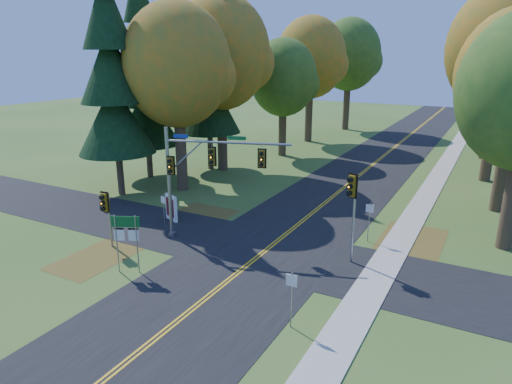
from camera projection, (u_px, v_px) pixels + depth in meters
The scene contains 28 objects.
ground at pixel (248, 265), 23.42m from camera, with size 160.00×160.00×0.00m, color #31581F.
road_main at pixel (248, 265), 23.42m from camera, with size 8.00×160.00×0.02m, color black.
road_cross at pixel (266, 250), 25.10m from camera, with size 60.00×6.00×0.02m, color black.
centerline_left at pixel (246, 264), 23.46m from camera, with size 0.10×160.00×0.01m, color gold.
centerline_right at pixel (250, 265), 23.37m from camera, with size 0.10×160.00×0.01m, color gold.
sidewalk_east at pixel (367, 293), 20.59m from camera, with size 1.60×160.00×0.06m, color #9E998E.
leaf_patch_w_near at pixel (191, 220), 29.74m from camera, with size 4.00×6.00×0.00m, color brown.
leaf_patch_e at pixel (407, 248), 25.37m from camera, with size 3.50×8.00×0.00m, color brown.
leaf_patch_w_far at pixel (98, 257), 24.31m from camera, with size 3.00×5.00×0.00m, color brown.
tree_w_a at pixel (178, 66), 33.58m from camera, with size 8.00×8.00×14.15m.
tree_w_b at pixel (222, 53), 39.39m from camera, with size 8.60×8.60×15.38m.
tree_w_c at pixel (284, 78), 45.99m from camera, with size 6.80×6.80×11.91m.
tree_e_c at pixel (505, 49), 35.70m from camera, with size 8.80×8.80×15.79m.
tree_w_d at pixel (312, 58), 53.04m from camera, with size 8.20×8.20×14.56m.
tree_e_d at pixel (496, 76), 44.42m from camera, with size 7.00×7.00×12.32m.
tree_w_e at pixel (350, 55), 61.57m from camera, with size 8.40×8.40×14.97m.
tree_e_e at pixel (512, 63), 52.59m from camera, with size 7.80×7.80×13.74m.
pine_a at pixel (111, 71), 32.36m from camera, with size 5.60×5.60×19.48m.
pine_b at pixel (144, 81), 37.54m from camera, with size 5.60×5.60×17.31m.
pine_c at pixel (208, 61), 39.93m from camera, with size 5.60×5.60×20.56m.
traffic_mast at pixel (198, 170), 25.44m from camera, with size 6.88×2.55×6.52m.
east_signal_pole at pixel (353, 196), 22.56m from camera, with size 0.53×0.64×4.81m.
ped_signal_pole at pixel (106, 206), 24.77m from camera, with size 0.52×0.60×3.29m.
route_sign_cluster at pixel (126, 232), 22.06m from camera, with size 1.29×0.62×3.01m.
info_kiosk at pixel (171, 208), 29.37m from camera, with size 1.21×0.64×1.72m.
reg_sign_e_north at pixel (369, 215), 25.85m from camera, with size 0.44×0.11×2.34m.
reg_sign_e_south at pixel (291, 290), 17.66m from camera, with size 0.46×0.08×2.39m.
reg_sign_w at pixel (163, 206), 27.96m from camera, with size 0.39×0.14×2.11m.
Camera 1 is at (10.49, -18.52, 10.48)m, focal length 32.00 mm.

